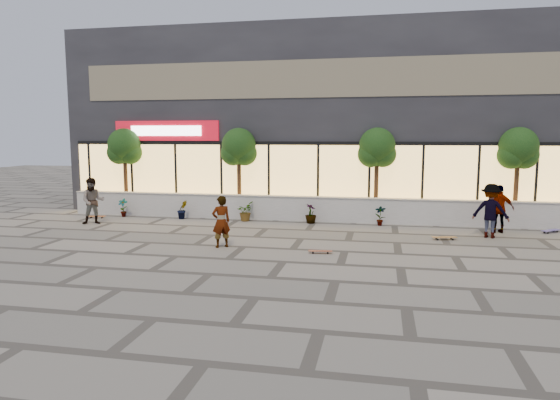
% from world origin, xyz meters
% --- Properties ---
extents(ground, '(80.00, 80.00, 0.00)m').
position_xyz_m(ground, '(0.00, 0.00, 0.00)').
color(ground, gray).
rests_on(ground, ground).
extents(planter_wall, '(22.00, 0.42, 1.04)m').
position_xyz_m(planter_wall, '(0.00, 7.00, 0.52)').
color(planter_wall, white).
rests_on(planter_wall, ground).
extents(retail_building, '(24.00, 9.17, 8.50)m').
position_xyz_m(retail_building, '(-0.00, 12.49, 4.25)').
color(retail_building, '#26252A').
rests_on(retail_building, ground).
extents(shrub_a, '(0.43, 0.29, 0.81)m').
position_xyz_m(shrub_a, '(-8.50, 6.45, 0.41)').
color(shrub_a, '#113712').
rests_on(shrub_a, ground).
extents(shrub_b, '(0.57, 0.57, 0.81)m').
position_xyz_m(shrub_b, '(-5.70, 6.45, 0.41)').
color(shrub_b, '#113712').
rests_on(shrub_b, ground).
extents(shrub_c, '(0.68, 0.77, 0.81)m').
position_xyz_m(shrub_c, '(-2.90, 6.45, 0.41)').
color(shrub_c, '#113712').
rests_on(shrub_c, ground).
extents(shrub_d, '(0.64, 0.64, 0.81)m').
position_xyz_m(shrub_d, '(-0.10, 6.45, 0.41)').
color(shrub_d, '#113712').
rests_on(shrub_d, ground).
extents(shrub_e, '(0.46, 0.35, 0.81)m').
position_xyz_m(shrub_e, '(2.70, 6.45, 0.41)').
color(shrub_e, '#113712').
rests_on(shrub_e, ground).
extents(tree_west, '(1.60, 1.50, 3.92)m').
position_xyz_m(tree_west, '(-9.00, 7.70, 2.99)').
color(tree_west, '#4D2D1B').
rests_on(tree_west, ground).
extents(tree_midwest, '(1.60, 1.50, 3.92)m').
position_xyz_m(tree_midwest, '(-3.50, 7.70, 2.99)').
color(tree_midwest, '#4D2D1B').
rests_on(tree_midwest, ground).
extents(tree_mideast, '(1.60, 1.50, 3.92)m').
position_xyz_m(tree_mideast, '(2.50, 7.70, 2.99)').
color(tree_mideast, '#4D2D1B').
rests_on(tree_mideast, ground).
extents(tree_east, '(1.60, 1.50, 3.92)m').
position_xyz_m(tree_east, '(8.00, 7.70, 2.99)').
color(tree_east, '#4D2D1B').
rests_on(tree_east, ground).
extents(skater_center, '(0.73, 0.69, 1.68)m').
position_xyz_m(skater_center, '(-2.31, 1.45, 0.84)').
color(skater_center, white).
rests_on(skater_center, ground).
extents(skater_left, '(1.14, 1.04, 1.88)m').
position_xyz_m(skater_left, '(-8.74, 4.51, 0.94)').
color(skater_left, tan).
rests_on(skater_left, ground).
extents(skater_right_near, '(1.09, 0.57, 1.78)m').
position_xyz_m(skater_right_near, '(7.00, 5.79, 0.89)').
color(skater_right_near, silver).
rests_on(skater_right_near, ground).
extents(skater_right_far, '(1.40, 1.08, 1.91)m').
position_xyz_m(skater_right_far, '(6.50, 4.81, 0.95)').
color(skater_right_far, maroon).
rests_on(skater_right_far, ground).
extents(skateboard_center, '(0.75, 0.27, 0.09)m').
position_xyz_m(skateboard_center, '(0.92, 1.23, 0.07)').
color(skateboard_center, brown).
rests_on(skateboard_center, ground).
extents(skateboard_left, '(0.81, 0.37, 0.10)m').
position_xyz_m(skateboard_left, '(-9.45, 5.85, 0.08)').
color(skateboard_left, '#BA5A22').
rests_on(skateboard_left, ground).
extents(skateboard_right_near, '(0.87, 0.40, 0.10)m').
position_xyz_m(skateboard_right_near, '(4.89, 4.09, 0.08)').
color(skateboard_right_near, olive).
rests_on(skateboard_right_near, ground).
extents(skateboard_right_far, '(0.81, 0.72, 0.10)m').
position_xyz_m(skateboard_right_far, '(8.92, 6.20, 0.09)').
color(skateboard_right_far, '#5F5296').
rests_on(skateboard_right_far, ground).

